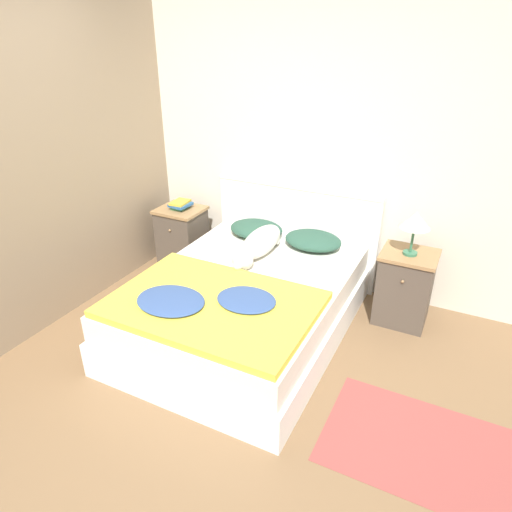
{
  "coord_description": "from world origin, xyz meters",
  "views": [
    {
      "loc": [
        1.51,
        -1.64,
        2.2
      ],
      "look_at": [
        0.06,
        1.24,
        0.58
      ],
      "focal_mm": 32.0,
      "sensor_mm": 36.0,
      "label": 1
    }
  ],
  "objects_px": {
    "nightstand_left": "(182,237)",
    "pillow_left": "(256,229)",
    "bed": "(245,305)",
    "nightstand_right": "(404,287)",
    "pillow_right": "(313,240)",
    "book_stack": "(180,205)",
    "dog": "(259,244)",
    "table_lamp": "(415,221)"
  },
  "relations": [
    {
      "from": "nightstand_left",
      "to": "pillow_left",
      "type": "relative_size",
      "value": 1.25
    },
    {
      "from": "bed",
      "to": "pillow_left",
      "type": "distance_m",
      "value": 0.86
    },
    {
      "from": "nightstand_right",
      "to": "pillow_right",
      "type": "distance_m",
      "value": 0.85
    },
    {
      "from": "bed",
      "to": "pillow_right",
      "type": "xyz_separation_m",
      "value": [
        0.28,
        0.75,
        0.31
      ]
    },
    {
      "from": "nightstand_right",
      "to": "pillow_left",
      "type": "relative_size",
      "value": 1.25
    },
    {
      "from": "nightstand_left",
      "to": "book_stack",
      "type": "height_order",
      "value": "book_stack"
    },
    {
      "from": "nightstand_left",
      "to": "pillow_left",
      "type": "xyz_separation_m",
      "value": [
        0.81,
        0.03,
        0.24
      ]
    },
    {
      "from": "dog",
      "to": "book_stack",
      "type": "height_order",
      "value": "book_stack"
    },
    {
      "from": "bed",
      "to": "dog",
      "type": "relative_size",
      "value": 2.39
    },
    {
      "from": "pillow_right",
      "to": "dog",
      "type": "xyz_separation_m",
      "value": [
        -0.35,
        -0.34,
        0.03
      ]
    },
    {
      "from": "nightstand_right",
      "to": "pillow_left",
      "type": "distance_m",
      "value": 1.39
    },
    {
      "from": "pillow_right",
      "to": "dog",
      "type": "distance_m",
      "value": 0.49
    },
    {
      "from": "pillow_right",
      "to": "table_lamp",
      "type": "height_order",
      "value": "table_lamp"
    },
    {
      "from": "bed",
      "to": "pillow_right",
      "type": "bearing_deg",
      "value": 69.85
    },
    {
      "from": "dog",
      "to": "pillow_right",
      "type": "bearing_deg",
      "value": 44.08
    },
    {
      "from": "pillow_left",
      "to": "dog",
      "type": "bearing_deg",
      "value": -60.13
    },
    {
      "from": "nightstand_left",
      "to": "dog",
      "type": "distance_m",
      "value": 1.09
    },
    {
      "from": "nightstand_left",
      "to": "dog",
      "type": "height_order",
      "value": "dog"
    },
    {
      "from": "bed",
      "to": "pillow_left",
      "type": "height_order",
      "value": "pillow_left"
    },
    {
      "from": "pillow_left",
      "to": "dog",
      "type": "xyz_separation_m",
      "value": [
        0.2,
        -0.34,
        0.03
      ]
    },
    {
      "from": "nightstand_left",
      "to": "table_lamp",
      "type": "xyz_separation_m",
      "value": [
        2.18,
        -0.02,
        0.59
      ]
    },
    {
      "from": "pillow_right",
      "to": "book_stack",
      "type": "xyz_separation_m",
      "value": [
        -1.36,
        -0.03,
        0.11
      ]
    },
    {
      "from": "pillow_right",
      "to": "book_stack",
      "type": "bearing_deg",
      "value": -178.83
    },
    {
      "from": "bed",
      "to": "book_stack",
      "type": "bearing_deg",
      "value": 146.33
    },
    {
      "from": "nightstand_left",
      "to": "book_stack",
      "type": "xyz_separation_m",
      "value": [
        0.0,
        0.01,
        0.35
      ]
    },
    {
      "from": "nightstand_right",
      "to": "pillow_left",
      "type": "xyz_separation_m",
      "value": [
        -1.37,
        0.03,
        0.24
      ]
    },
    {
      "from": "book_stack",
      "to": "pillow_right",
      "type": "bearing_deg",
      "value": 1.17
    },
    {
      "from": "pillow_left",
      "to": "table_lamp",
      "type": "bearing_deg",
      "value": -2.23
    },
    {
      "from": "pillow_right",
      "to": "table_lamp",
      "type": "bearing_deg",
      "value": -3.74
    },
    {
      "from": "nightstand_right",
      "to": "dog",
      "type": "relative_size",
      "value": 0.75
    },
    {
      "from": "pillow_left",
      "to": "nightstand_left",
      "type": "bearing_deg",
      "value": -177.56
    },
    {
      "from": "nightstand_left",
      "to": "pillow_right",
      "type": "bearing_deg",
      "value": 1.45
    },
    {
      "from": "bed",
      "to": "nightstand_right",
      "type": "bearing_deg",
      "value": 33.33
    },
    {
      "from": "bed",
      "to": "nightstand_right",
      "type": "height_order",
      "value": "nightstand_right"
    },
    {
      "from": "bed",
      "to": "pillow_right",
      "type": "relative_size",
      "value": 3.99
    },
    {
      "from": "bed",
      "to": "book_stack",
      "type": "distance_m",
      "value": 1.37
    },
    {
      "from": "bed",
      "to": "book_stack",
      "type": "relative_size",
      "value": 9.46
    },
    {
      "from": "nightstand_left",
      "to": "book_stack",
      "type": "bearing_deg",
      "value": 62.7
    },
    {
      "from": "pillow_left",
      "to": "book_stack",
      "type": "distance_m",
      "value": 0.82
    },
    {
      "from": "nightstand_right",
      "to": "bed",
      "type": "bearing_deg",
      "value": -146.67
    },
    {
      "from": "nightstand_left",
      "to": "bed",
      "type": "bearing_deg",
      "value": -33.33
    },
    {
      "from": "pillow_right",
      "to": "book_stack",
      "type": "relative_size",
      "value": 2.37
    }
  ]
}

